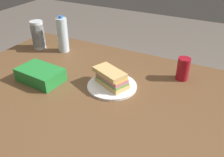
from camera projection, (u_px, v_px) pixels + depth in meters
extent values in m
cube|color=brown|center=(91.00, 97.00, 1.18)|extent=(1.56, 1.11, 0.04)
cylinder|color=brown|center=(52.00, 83.00, 2.01)|extent=(0.07, 0.07, 0.72)
cylinder|color=white|center=(112.00, 86.00, 1.22)|extent=(0.25, 0.25, 0.01)
cube|color=#DBB26B|center=(112.00, 83.00, 1.21)|extent=(0.19, 0.15, 0.02)
cube|color=#599E3F|center=(112.00, 80.00, 1.21)|extent=(0.18, 0.14, 0.01)
cube|color=#C6727A|center=(112.00, 78.00, 1.20)|extent=(0.18, 0.14, 0.02)
cube|color=yellow|center=(112.00, 76.00, 1.19)|extent=(0.17, 0.13, 0.01)
cube|color=#DBB26B|center=(110.00, 72.00, 1.19)|extent=(0.19, 0.15, 0.02)
cylinder|color=maroon|center=(183.00, 69.00, 1.26)|extent=(0.07, 0.07, 0.12)
cube|color=#268C38|center=(40.00, 75.00, 1.26)|extent=(0.24, 0.17, 0.07)
cylinder|color=silver|center=(63.00, 35.00, 1.54)|extent=(0.07, 0.07, 0.22)
cylinder|color=blue|center=(61.00, 17.00, 1.48)|extent=(0.03, 0.03, 0.02)
cylinder|color=silver|center=(39.00, 41.00, 1.62)|extent=(0.08, 0.08, 0.09)
cylinder|color=silver|center=(39.00, 39.00, 1.61)|extent=(0.08, 0.08, 0.09)
cylinder|color=silver|center=(38.00, 36.00, 1.60)|extent=(0.08, 0.08, 0.09)
cylinder|color=silver|center=(38.00, 33.00, 1.60)|extent=(0.08, 0.08, 0.09)
cylinder|color=silver|center=(37.00, 31.00, 1.59)|extent=(0.08, 0.08, 0.09)
cylinder|color=silver|center=(37.00, 28.00, 1.58)|extent=(0.08, 0.08, 0.09)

